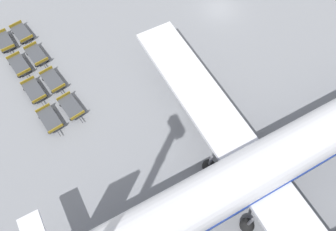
# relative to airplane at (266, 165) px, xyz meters

# --- Properties ---
(ground_plane) EXTENTS (500.00, 500.00, 0.00)m
(ground_plane) POSITION_rel_airplane_xyz_m (-19.45, 6.97, -3.45)
(ground_plane) COLOR gray
(airplane) EXTENTS (34.52, 40.74, 12.46)m
(airplane) POSITION_rel_airplane_xyz_m (0.00, 0.00, 0.00)
(airplane) COLOR white
(airplane) RESTS_ON ground_plane
(baggage_dolly_row_near_col_a) EXTENTS (3.58, 1.91, 0.92)m
(baggage_dolly_row_near_col_a) POSITION_rel_airplane_xyz_m (-24.01, -16.81, -2.98)
(baggage_dolly_row_near_col_a) COLOR #424449
(baggage_dolly_row_near_col_a) RESTS_ON ground_plane
(baggage_dolly_row_near_col_b) EXTENTS (3.58, 2.06, 0.92)m
(baggage_dolly_row_near_col_b) POSITION_rel_airplane_xyz_m (-20.15, -15.99, -2.98)
(baggage_dolly_row_near_col_b) COLOR #424449
(baggage_dolly_row_near_col_b) RESTS_ON ground_plane
(baggage_dolly_row_near_col_c) EXTENTS (3.58, 2.04, 0.92)m
(baggage_dolly_row_near_col_c) POSITION_rel_airplane_xyz_m (-16.39, -15.30, -2.98)
(baggage_dolly_row_near_col_c) COLOR #424449
(baggage_dolly_row_near_col_c) RESTS_ON ground_plane
(baggage_dolly_row_near_col_d) EXTENTS (3.58, 2.02, 0.92)m
(baggage_dolly_row_near_col_d) POSITION_rel_airplane_xyz_m (-12.61, -14.66, -2.98)
(baggage_dolly_row_near_col_d) COLOR #424449
(baggage_dolly_row_near_col_d) RESTS_ON ground_plane
(baggage_dolly_row_mid_a_col_a) EXTENTS (3.58, 2.12, 0.92)m
(baggage_dolly_row_mid_a_col_a) POSITION_rel_airplane_xyz_m (-24.49, -14.85, -2.98)
(baggage_dolly_row_mid_a_col_a) COLOR #424449
(baggage_dolly_row_mid_a_col_a) RESTS_ON ground_plane
(baggage_dolly_row_mid_a_col_b) EXTENTS (3.58, 2.08, 0.92)m
(baggage_dolly_row_mid_a_col_b) POSITION_rel_airplane_xyz_m (-20.78, -14.07, -2.98)
(baggage_dolly_row_mid_a_col_b) COLOR #424449
(baggage_dolly_row_mid_a_col_b) RESTS_ON ground_plane
(baggage_dolly_row_mid_a_col_c) EXTENTS (3.58, 2.08, 0.92)m
(baggage_dolly_row_mid_a_col_c) POSITION_rel_airplane_xyz_m (-16.87, -13.32, -2.98)
(baggage_dolly_row_mid_a_col_c) COLOR #424449
(baggage_dolly_row_mid_a_col_c) RESTS_ON ground_plane
(baggage_dolly_row_mid_a_col_d) EXTENTS (3.58, 2.09, 0.92)m
(baggage_dolly_row_mid_a_col_d) POSITION_rel_airplane_xyz_m (-13.15, -12.48, -2.98)
(baggage_dolly_row_mid_a_col_d) COLOR #424449
(baggage_dolly_row_mid_a_col_d) RESTS_ON ground_plane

